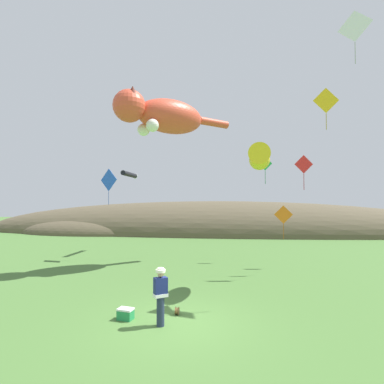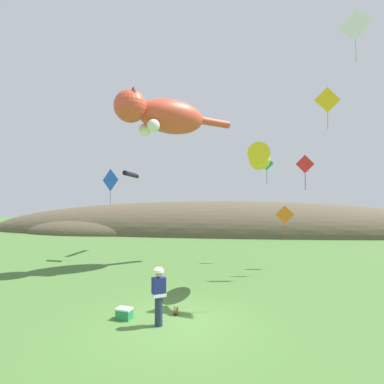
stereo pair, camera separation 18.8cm
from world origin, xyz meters
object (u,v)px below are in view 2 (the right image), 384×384
object	(u,v)px
festival_attendant	(159,294)
kite_tube_streamer	(131,175)
kite_diamond_blue	(110,180)
kite_diamond_white	(355,25)
kite_giant_cat	(163,116)
kite_diamond_orange	(285,215)
kite_diamond_green	(267,164)
picnic_cooler	(124,314)
kite_diamond_gold	(327,100)
kite_diamond_red	(305,164)
kite_spool	(176,311)
kite_fish_windsock	(259,159)

from	to	relation	value
festival_attendant	kite_tube_streamer	world-z (taller)	kite_tube_streamer
kite_diamond_blue	kite_diamond_white	bearing A→B (deg)	-26.80
kite_giant_cat	kite_diamond_orange	size ratio (longest dim) A/B	3.32
kite_tube_streamer	kite_diamond_green	world-z (taller)	kite_diamond_green
kite_diamond_orange	kite_giant_cat	bearing A→B (deg)	-176.13
picnic_cooler	kite_diamond_gold	size ratio (longest dim) A/B	0.24
kite_diamond_gold	kite_diamond_red	world-z (taller)	kite_diamond_gold
kite_spool	kite_giant_cat	distance (m)	11.81
kite_spool	kite_diamond_orange	bearing A→B (deg)	58.17
kite_diamond_white	kite_diamond_gold	bearing A→B (deg)	88.63
kite_diamond_green	kite_diamond_red	bearing A→B (deg)	-61.23
kite_spool	kite_diamond_blue	size ratio (longest dim) A/B	0.11
kite_diamond_white	kite_diamond_green	bearing A→B (deg)	110.18
festival_attendant	kite_fish_windsock	bearing A→B (deg)	49.09
kite_spool	kite_giant_cat	world-z (taller)	kite_giant_cat
kite_fish_windsock	kite_diamond_white	distance (m)	6.49
festival_attendant	kite_giant_cat	xyz separation A→B (m)	(-1.86, 8.40, 8.08)
festival_attendant	kite_giant_cat	bearing A→B (deg)	102.48
kite_diamond_red	kite_fish_windsock	bearing A→B (deg)	-125.84
kite_diamond_gold	kite_spool	bearing A→B (deg)	-136.86
kite_giant_cat	kite_diamond_red	xyz separation A→B (m)	(8.05, -0.63, -3.18)
kite_giant_cat	festival_attendant	bearing A→B (deg)	-77.52
kite_giant_cat	kite_diamond_green	world-z (taller)	kite_giant_cat
kite_diamond_green	kite_diamond_gold	size ratio (longest dim) A/B	0.79
kite_giant_cat	picnic_cooler	bearing A→B (deg)	-85.59
festival_attendant	kite_diamond_gold	xyz separation A→B (m)	(7.30, 7.47, 8.28)
kite_tube_streamer	kite_diamond_white	distance (m)	16.75
kite_spool	kite_diamond_red	bearing A→B (deg)	49.46
festival_attendant	kite_diamond_orange	size ratio (longest dim) A/B	0.90
festival_attendant	picnic_cooler	size ratio (longest dim) A/B	3.27
kite_diamond_red	kite_diamond_orange	world-z (taller)	kite_diamond_red
kite_giant_cat	kite_diamond_red	bearing A→B (deg)	-4.46
kite_diamond_red	kite_tube_streamer	bearing A→B (deg)	155.27
kite_diamond_green	kite_diamond_orange	world-z (taller)	kite_diamond_green
kite_fish_windsock	kite_tube_streamer	world-z (taller)	kite_fish_windsock
kite_diamond_green	kite_diamond_gold	distance (m)	5.30
festival_attendant	kite_fish_windsock	distance (m)	7.05
kite_diamond_gold	kite_diamond_green	bearing A→B (deg)	129.61
kite_fish_windsock	kite_diamond_gold	bearing A→B (deg)	42.18
picnic_cooler	kite_tube_streamer	world-z (taller)	kite_tube_streamer
kite_diamond_blue	kite_diamond_orange	size ratio (longest dim) A/B	1.23
festival_attendant	kite_diamond_red	world-z (taller)	kite_diamond_red
kite_diamond_orange	kite_diamond_blue	bearing A→B (deg)	173.83
kite_giant_cat	kite_spool	bearing A→B (deg)	-73.44
kite_spool	kite_diamond_white	size ratio (longest dim) A/B	0.12
kite_spool	kite_fish_windsock	distance (m)	7.01
kite_diamond_blue	kite_diamond_orange	distance (m)	11.46
kite_diamond_red	kite_diamond_orange	xyz separation A→B (m)	(-0.91, 1.11, -2.80)
kite_diamond_red	festival_attendant	bearing A→B (deg)	-128.51
kite_tube_streamer	kite_diamond_green	distance (m)	10.27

